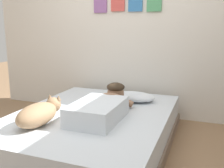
{
  "coord_description": "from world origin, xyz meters",
  "views": [
    {
      "loc": [
        1.09,
        -1.91,
        1.21
      ],
      "look_at": [
        0.11,
        0.71,
        0.61
      ],
      "focal_mm": 40.92,
      "sensor_mm": 36.0,
      "label": 1
    }
  ],
  "objects_px": {
    "pillow": "(133,97)",
    "dog": "(39,113)",
    "cell_phone": "(89,118)",
    "bed": "(93,129)",
    "person_lying": "(103,106)",
    "coffee_cup": "(122,102)"
  },
  "relations": [
    {
      "from": "bed",
      "to": "pillow",
      "type": "xyz_separation_m",
      "value": [
        0.28,
        0.58,
        0.24
      ]
    },
    {
      "from": "bed",
      "to": "person_lying",
      "type": "xyz_separation_m",
      "value": [
        0.15,
        -0.06,
        0.29
      ]
    },
    {
      "from": "person_lying",
      "to": "bed",
      "type": "bearing_deg",
      "value": 157.87
    },
    {
      "from": "pillow",
      "to": "dog",
      "type": "distance_m",
      "value": 1.2
    },
    {
      "from": "dog",
      "to": "cell_phone",
      "type": "relative_size",
      "value": 4.11
    },
    {
      "from": "person_lying",
      "to": "dog",
      "type": "bearing_deg",
      "value": -137.73
    },
    {
      "from": "bed",
      "to": "person_lying",
      "type": "height_order",
      "value": "person_lying"
    },
    {
      "from": "person_lying",
      "to": "pillow",
      "type": "bearing_deg",
      "value": 78.41
    },
    {
      "from": "bed",
      "to": "cell_phone",
      "type": "height_order",
      "value": "cell_phone"
    },
    {
      "from": "pillow",
      "to": "dog",
      "type": "bearing_deg",
      "value": -119.2
    },
    {
      "from": "coffee_cup",
      "to": "cell_phone",
      "type": "distance_m",
      "value": 0.57
    },
    {
      "from": "coffee_cup",
      "to": "cell_phone",
      "type": "relative_size",
      "value": 0.89
    },
    {
      "from": "cell_phone",
      "to": "coffee_cup",
      "type": "bearing_deg",
      "value": 73.18
    },
    {
      "from": "bed",
      "to": "pillow",
      "type": "relative_size",
      "value": 3.97
    },
    {
      "from": "person_lying",
      "to": "coffee_cup",
      "type": "xyz_separation_m",
      "value": [
        0.05,
        0.43,
        -0.07
      ]
    },
    {
      "from": "bed",
      "to": "dog",
      "type": "relative_size",
      "value": 3.59
    },
    {
      "from": "pillow",
      "to": "coffee_cup",
      "type": "distance_m",
      "value": 0.22
    },
    {
      "from": "dog",
      "to": "cell_phone",
      "type": "height_order",
      "value": "dog"
    },
    {
      "from": "pillow",
      "to": "cell_phone",
      "type": "relative_size",
      "value": 3.71
    },
    {
      "from": "coffee_cup",
      "to": "bed",
      "type": "bearing_deg",
      "value": -118.31
    },
    {
      "from": "pillow",
      "to": "dog",
      "type": "xyz_separation_m",
      "value": [
        -0.59,
        -1.05,
        0.05
      ]
    },
    {
      "from": "coffee_cup",
      "to": "person_lying",
      "type": "bearing_deg",
      "value": -97.2
    }
  ]
}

